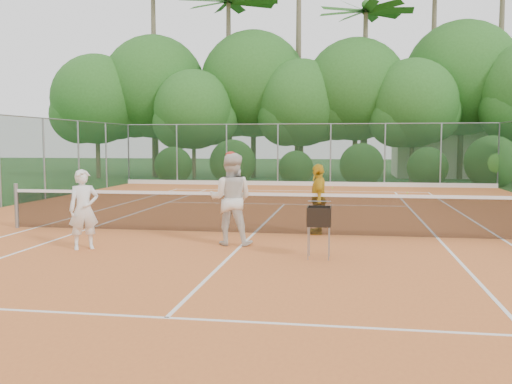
% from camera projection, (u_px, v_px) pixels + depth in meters
% --- Properties ---
extents(ground, '(120.00, 120.00, 0.00)m').
position_uv_depth(ground, '(254.00, 235.00, 13.16)').
color(ground, '#1D4318').
rests_on(ground, ground).
extents(clay_court, '(18.00, 36.00, 0.02)m').
position_uv_depth(clay_court, '(254.00, 234.00, 13.15)').
color(clay_court, '#CD6A2F').
rests_on(clay_court, ground).
extents(club_building, '(8.00, 5.00, 3.00)m').
position_uv_depth(club_building, '(461.00, 152.00, 35.19)').
color(club_building, beige).
rests_on(club_building, ground).
extents(tennis_net, '(11.97, 0.10, 1.10)m').
position_uv_depth(tennis_net, '(254.00, 212.00, 13.11)').
color(tennis_net, gray).
rests_on(tennis_net, clay_court).
extents(player_white, '(0.69, 0.63, 1.58)m').
position_uv_depth(player_white, '(84.00, 209.00, 11.23)').
color(player_white, white).
rests_on(player_white, clay_court).
extents(player_center_grp, '(0.92, 0.72, 1.93)m').
position_uv_depth(player_center_grp, '(231.00, 199.00, 11.72)').
color(player_center_grp, silver).
rests_on(player_center_grp, clay_court).
extents(player_yellow, '(0.47, 0.98, 1.62)m').
position_uv_depth(player_yellow, '(318.00, 199.00, 13.13)').
color(player_yellow, gold).
rests_on(player_yellow, clay_court).
extents(ball_hopper, '(0.41, 0.41, 0.95)m').
position_uv_depth(ball_hopper, '(319.00, 217.00, 10.34)').
color(ball_hopper, gray).
rests_on(ball_hopper, clay_court).
extents(stray_ball_a, '(0.07, 0.07, 0.07)m').
position_uv_depth(stray_ball_a, '(229.00, 188.00, 25.78)').
color(stray_ball_a, '#D8F037').
rests_on(stray_ball_a, clay_court).
extents(stray_ball_b, '(0.07, 0.07, 0.07)m').
position_uv_depth(stray_ball_b, '(333.00, 188.00, 26.12)').
color(stray_ball_b, '#ABC82E').
rests_on(stray_ball_b, clay_court).
extents(stray_ball_c, '(0.07, 0.07, 0.07)m').
position_uv_depth(stray_ball_c, '(407.00, 193.00, 23.41)').
color(stray_ball_c, '#B0D030').
rests_on(stray_ball_c, clay_court).
extents(court_markings, '(11.03, 23.83, 0.01)m').
position_uv_depth(court_markings, '(254.00, 234.00, 13.15)').
color(court_markings, white).
rests_on(court_markings, clay_court).
extents(fence_back, '(18.07, 0.07, 3.00)m').
position_uv_depth(fence_back, '(304.00, 155.00, 27.77)').
color(fence_back, '#19381E').
rests_on(fence_back, clay_court).
extents(tropical_treeline, '(32.10, 8.49, 15.03)m').
position_uv_depth(tropical_treeline, '(337.00, 90.00, 32.37)').
color(tropical_treeline, brown).
rests_on(tropical_treeline, ground).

